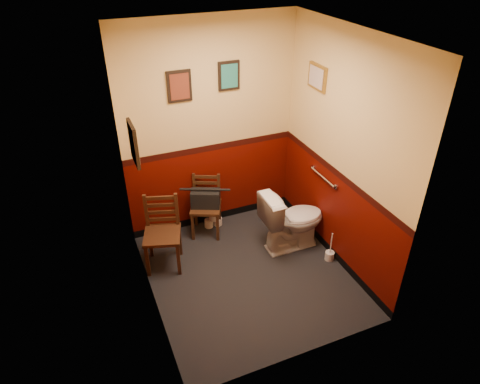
% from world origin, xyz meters
% --- Properties ---
extents(floor, '(2.20, 2.40, 0.00)m').
position_xyz_m(floor, '(0.00, 0.00, 0.00)').
color(floor, black).
rests_on(floor, ground).
extents(ceiling, '(2.20, 2.40, 0.00)m').
position_xyz_m(ceiling, '(0.00, 0.00, 2.70)').
color(ceiling, silver).
rests_on(ceiling, ground).
extents(wall_back, '(2.20, 0.00, 2.70)m').
position_xyz_m(wall_back, '(0.00, 1.20, 1.35)').
color(wall_back, '#4D0903').
rests_on(wall_back, ground).
extents(wall_front, '(2.20, 0.00, 2.70)m').
position_xyz_m(wall_front, '(0.00, -1.20, 1.35)').
color(wall_front, '#4D0903').
rests_on(wall_front, ground).
extents(wall_left, '(0.00, 2.40, 2.70)m').
position_xyz_m(wall_left, '(-1.10, 0.00, 1.35)').
color(wall_left, '#4D0903').
rests_on(wall_left, ground).
extents(wall_right, '(0.00, 2.40, 2.70)m').
position_xyz_m(wall_right, '(1.10, 0.00, 1.35)').
color(wall_right, '#4D0903').
rests_on(wall_right, ground).
extents(grab_bar, '(0.05, 0.56, 0.06)m').
position_xyz_m(grab_bar, '(1.07, 0.25, 0.95)').
color(grab_bar, silver).
rests_on(grab_bar, wall_right).
extents(framed_print_back_a, '(0.28, 0.04, 0.36)m').
position_xyz_m(framed_print_back_a, '(-0.35, 1.18, 1.95)').
color(framed_print_back_a, black).
rests_on(framed_print_back_a, wall_back).
extents(framed_print_back_b, '(0.26, 0.04, 0.34)m').
position_xyz_m(framed_print_back_b, '(0.25, 1.18, 2.00)').
color(framed_print_back_b, black).
rests_on(framed_print_back_b, wall_back).
extents(framed_print_left, '(0.04, 0.30, 0.38)m').
position_xyz_m(framed_print_left, '(-1.08, 0.10, 1.85)').
color(framed_print_left, black).
rests_on(framed_print_left, wall_left).
extents(framed_print_right, '(0.04, 0.34, 0.28)m').
position_xyz_m(framed_print_right, '(1.08, 0.60, 2.05)').
color(framed_print_right, olive).
rests_on(framed_print_right, wall_right).
extents(toilet, '(0.81, 0.45, 0.79)m').
position_xyz_m(toilet, '(0.72, 0.29, 0.40)').
color(toilet, white).
rests_on(toilet, floor).
extents(toilet_brush, '(0.11, 0.11, 0.40)m').
position_xyz_m(toilet_brush, '(1.03, -0.13, 0.06)').
color(toilet_brush, silver).
rests_on(toilet_brush, floor).
extents(chair_left, '(0.52, 0.52, 0.89)m').
position_xyz_m(chair_left, '(-0.84, 0.59, 0.45)').
color(chair_left, '#412413').
rests_on(chair_left, floor).
extents(chair_right, '(0.50, 0.50, 0.80)m').
position_xyz_m(chair_right, '(-0.16, 1.00, 0.40)').
color(chair_right, '#412413').
rests_on(chair_right, floor).
extents(handbag, '(0.41, 0.31, 0.27)m').
position_xyz_m(handbag, '(-0.18, 0.97, 0.53)').
color(handbag, black).
rests_on(handbag, chair_right).
extents(tp_stack, '(0.25, 0.15, 0.43)m').
position_xyz_m(tp_stack, '(-0.05, 1.06, 0.18)').
color(tp_stack, silver).
rests_on(tp_stack, floor).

